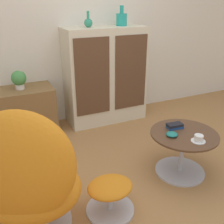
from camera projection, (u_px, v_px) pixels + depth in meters
The scene contains 13 objects.
ground_plane at pixel (140, 187), 2.34m from camera, with size 12.00×12.00×0.00m, color #A87542.
wall_back at pixel (74, 21), 3.25m from camera, with size 6.40×0.06×2.60m.
sideboard at pixel (105, 76), 3.44m from camera, with size 1.04×0.44×1.24m.
tv_console at pixel (25, 112), 3.16m from camera, with size 0.69×0.45×0.59m.
egg_chair at pixel (25, 180), 1.72m from camera, with size 0.93×0.90×0.99m.
ottoman at pixel (110, 193), 2.02m from camera, with size 0.38×0.38×0.28m.
coffee_table at pixel (182, 149), 2.46m from camera, with size 0.62×0.62×0.43m.
vase_leftmost at pixel (88, 22), 3.09m from camera, with size 0.10×0.10×0.18m.
vase_inner_left at pixel (122, 19), 3.26m from camera, with size 0.14×0.14×0.24m.
potted_plant at pixel (19, 79), 2.99m from camera, with size 0.17×0.17×0.22m.
teacup at pixel (198, 139), 2.24m from camera, with size 0.12×0.12×0.06m.
book_stack at pixel (175, 126), 2.47m from camera, with size 0.16×0.10×0.05m.
bowl at pixel (172, 134), 2.33m from camera, with size 0.10×0.10×0.04m.
Camera 1 is at (-1.02, -1.60, 1.56)m, focal length 42.00 mm.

